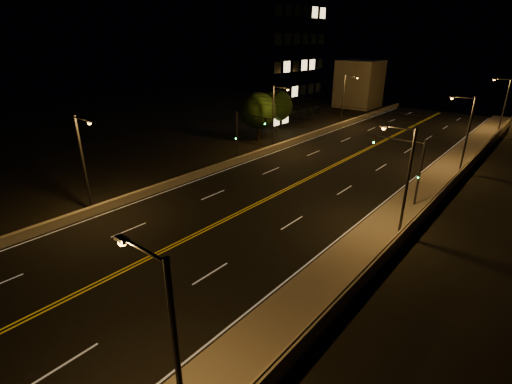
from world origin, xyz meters
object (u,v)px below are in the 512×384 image
Objects in this scene: streetlight_0 at (170,348)px; traffic_signal_left at (243,132)px; traffic_signal_right at (408,164)px; streetlight_3 at (503,101)px; streetlight_6 at (345,96)px; streetlight_4 at (84,158)px; streetlight_5 at (275,113)px; tree_0 at (258,111)px; tree_1 at (277,106)px; streetlight_2 at (465,129)px; streetlight_1 at (404,175)px; building_tower at (243,27)px.

streetlight_0 is 1.37× the size of traffic_signal_left.
traffic_signal_left is (-18.76, 0.00, 0.00)m from traffic_signal_right.
streetlight_6 is at bearing -153.42° from streetlight_3.
streetlight_3 is 59.89m from streetlight_4.
streetlight_0 is at bearing -57.79° from streetlight_5.
streetlight_5 is at bearing 98.40° from traffic_signal_left.
tree_1 is (-1.37, 6.34, -0.27)m from tree_0.
streetlight_2 is 1.19× the size of tree_0.
streetlight_0 is 20.59m from streetlight_1.
streetlight_3 is 23.91m from streetlight_6.
streetlight_3 is (0.00, 43.58, 0.00)m from streetlight_1.
tree_1 is (11.35, -4.91, -11.56)m from building_tower.
streetlight_4 is at bearing -149.96° from streetlight_1.
streetlight_5 is (-21.39, -5.15, 0.00)m from streetlight_2.
streetlight_3 is at bearing 54.71° from streetlight_5.
streetlight_3 is 37.01m from streetlight_5.
streetlight_4 is at bearing -90.00° from streetlight_6.
traffic_signal_right is (-1.51, 26.41, -0.99)m from streetlight_0.
streetlight_1 reaches higher than tree_1.
streetlight_2 is at bearing 83.20° from traffic_signal_right.
streetlight_1 is at bearing -30.49° from tree_0.
building_tower is at bearing 113.62° from streetlight_4.
streetlight_2 is 22.00m from streetlight_5.
streetlight_0 is 61.51m from building_tower.
streetlight_1 is 25.22m from streetlight_5.
streetlight_1 reaches higher than traffic_signal_right.
tree_1 is (-25.43, 15.57, 0.27)m from traffic_signal_right.
streetlight_6 is 21.14m from building_tower.
streetlight_1 is 18.52m from streetlight_2.
streetlight_0 is 43.87m from tree_0.
streetlight_0 is 40.13m from streetlight_5.
streetlight_1 is at bearing 30.04° from streetlight_4.
streetlight_2 is at bearing -33.88° from streetlight_6.
streetlight_2 is 1.27× the size of tree_1.
streetlight_3 is 1.27× the size of tree_1.
streetlight_1 is 1.37× the size of traffic_signal_right.
streetlight_0 is 1.19× the size of tree_0.
streetlight_6 is at bearing 111.80° from streetlight_0.
streetlight_3 and streetlight_5 have the same top height.
streetlight_0 is 0.25× the size of building_tower.
streetlight_4 is 43.58m from building_tower.
streetlight_2 and streetlight_4 have the same top height.
tree_0 is 6.49m from tree_1.
streetlight_5 is 1.27× the size of tree_1.
streetlight_4 is (-21.39, -55.94, 0.00)m from streetlight_3.
traffic_signal_right is (19.87, -7.54, -0.99)m from streetlight_5.
streetlight_0 is at bearing -68.20° from streetlight_6.
streetlight_6 is at bearing 64.16° from tree_1.
traffic_signal_left is (-20.27, 26.41, -0.99)m from streetlight_0.
streetlight_2 is at bearing 13.54° from streetlight_5.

